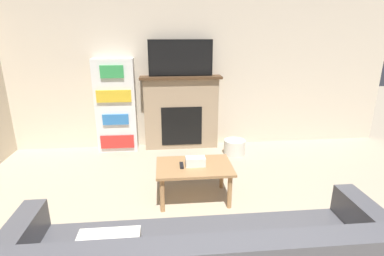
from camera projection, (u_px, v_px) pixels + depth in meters
name	position (u px, v px, depth m)	size (l,w,h in m)	color
wall_back	(188.00, 65.00, 4.82)	(6.68, 0.06, 2.70)	beige
fireplace	(181.00, 112.00, 4.90)	(1.29, 0.28, 1.19)	tan
tv	(181.00, 58.00, 4.62)	(1.00, 0.03, 0.56)	black
coffee_table	(194.00, 170.00, 3.39)	(0.85, 0.58, 0.42)	#A87A4C
tissue_box	(195.00, 161.00, 3.35)	(0.22, 0.12, 0.10)	white
remote_control	(182.00, 165.00, 3.34)	(0.04, 0.15, 0.02)	black
bookshelf	(116.00, 106.00, 4.74)	(0.62, 0.29, 1.48)	white
storage_basket	(234.00, 147.00, 4.74)	(0.34, 0.34, 0.23)	silver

